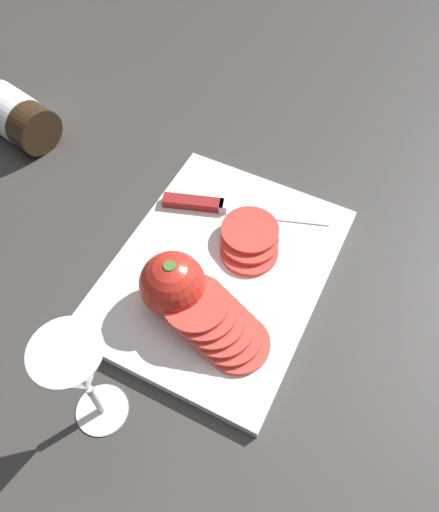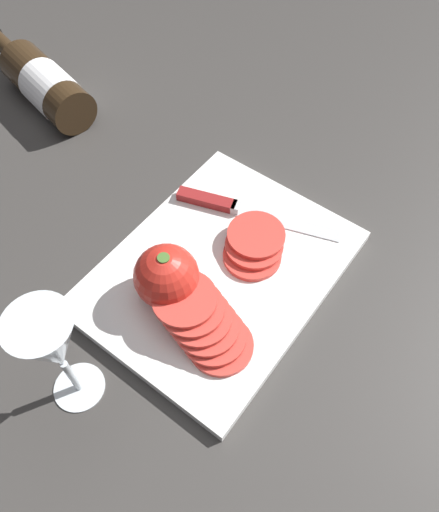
# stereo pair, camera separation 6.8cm
# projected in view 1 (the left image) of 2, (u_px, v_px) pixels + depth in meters

# --- Properties ---
(ground_plane) EXTENTS (3.00, 3.00, 0.00)m
(ground_plane) POSITION_uv_depth(u_px,v_px,m) (223.00, 256.00, 0.74)
(ground_plane) COLOR #383533
(cutting_board) EXTENTS (0.37, 0.28, 0.02)m
(cutting_board) POSITION_uv_depth(u_px,v_px,m) (219.00, 271.00, 0.71)
(cutting_board) COLOR white
(cutting_board) RESTS_ON ground_plane
(wine_bottle) EXTENTS (0.13, 0.33, 0.08)m
(wine_bottle) POSITION_uv_depth(u_px,v_px,m) (1.00, 106.00, 0.86)
(wine_bottle) COLOR #332314
(wine_bottle) RESTS_ON ground_plane
(wine_glass) EXTENTS (0.07, 0.07, 0.18)m
(wine_glass) POSITION_uv_depth(u_px,v_px,m) (79.00, 373.00, 0.51)
(wine_glass) COLOR silver
(wine_glass) RESTS_ON ground_plane
(whole_tomato) EXTENTS (0.09, 0.09, 0.09)m
(whole_tomato) POSITION_uv_depth(u_px,v_px,m) (172.00, 284.00, 0.64)
(whole_tomato) COLOR red
(whole_tomato) RESTS_ON cutting_board
(knife) EXTENTS (0.10, 0.25, 0.01)m
(knife) POSITION_uv_depth(u_px,v_px,m) (212.00, 205.00, 0.76)
(knife) COLOR silver
(knife) RESTS_ON cutting_board
(tomato_slice_stack_near) EXTENTS (0.11, 0.09, 0.02)m
(tomato_slice_stack_near) POSITION_uv_depth(u_px,v_px,m) (250.00, 241.00, 0.72)
(tomato_slice_stack_near) COLOR #D63D33
(tomato_slice_stack_near) RESTS_ON cutting_board
(tomato_slice_stack_far) EXTENTS (0.09, 0.15, 0.05)m
(tomato_slice_stack_far) POSITION_uv_depth(u_px,v_px,m) (217.00, 324.00, 0.63)
(tomato_slice_stack_far) COLOR #D63D33
(tomato_slice_stack_far) RESTS_ON cutting_board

